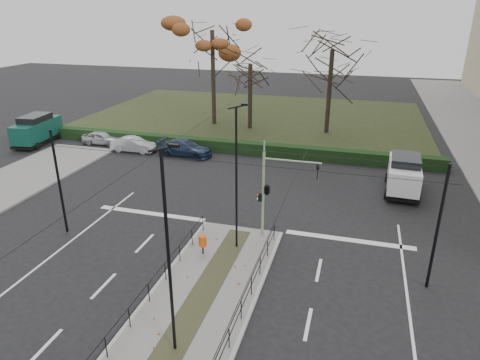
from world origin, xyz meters
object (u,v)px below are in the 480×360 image
(streetlamp_median_far, at_px, (237,178))
(green_van, at_px, (37,129))
(rust_tree, at_px, (212,30))
(streetlamp_median_near, at_px, (169,254))
(bare_tree_near, at_px, (250,69))
(parked_car_third, at_px, (185,148))
(litter_bin, at_px, (203,241))
(parked_car_second, at_px, (134,145))
(white_van, at_px, (404,173))
(parked_car_first, at_px, (101,138))
(bare_tree_center, at_px, (332,56))
(traffic_light, at_px, (268,188))

(streetlamp_median_far, distance_m, green_van, 27.00)
(rust_tree, bearing_deg, streetlamp_median_far, -68.35)
(streetlamp_median_near, xyz_separation_m, bare_tree_near, (-5.38, 31.54, 2.03))
(streetlamp_median_near, bearing_deg, parked_car_third, 111.71)
(litter_bin, relative_size, streetlamp_median_far, 0.14)
(litter_bin, distance_m, parked_car_second, 18.89)
(parked_car_second, bearing_deg, white_van, -99.78)
(green_van, bearing_deg, streetlamp_median_near, -42.00)
(parked_car_first, xyz_separation_m, parked_car_third, (8.89, -1.00, 0.08))
(white_van, relative_size, green_van, 0.88)
(green_van, xyz_separation_m, bare_tree_center, (25.82, 11.13, 6.27))
(streetlamp_median_far, bearing_deg, parked_car_first, 140.09)
(streetlamp_median_near, bearing_deg, traffic_light, 81.36)
(streetlamp_median_far, bearing_deg, white_van, 49.82)
(streetlamp_median_near, xyz_separation_m, streetlamp_median_far, (0.14, 7.66, -0.15))
(streetlamp_median_far, distance_m, rust_tree, 27.03)
(parked_car_third, bearing_deg, bare_tree_near, -14.55)
(white_van, relative_size, bare_tree_near, 0.57)
(bare_tree_center, xyz_separation_m, bare_tree_near, (-7.97, -0.50, -1.46))
(green_van, relative_size, rust_tree, 0.45)
(parked_car_second, xyz_separation_m, parked_car_third, (4.84, 0.21, 0.04))
(traffic_light, distance_m, bare_tree_near, 23.45)
(parked_car_first, xyz_separation_m, parked_car_second, (4.05, -1.21, 0.04))
(parked_car_second, height_order, parked_car_third, parked_car_third)
(parked_car_second, height_order, green_van, green_van)
(traffic_light, height_order, parked_car_second, traffic_light)
(traffic_light, relative_size, bare_tree_center, 0.45)
(streetlamp_median_near, bearing_deg, litter_bin, 101.61)
(streetlamp_median_near, bearing_deg, bare_tree_center, 85.38)
(streetlamp_median_far, distance_m, bare_tree_near, 24.61)
(parked_car_second, relative_size, rust_tree, 0.31)
(parked_car_first, relative_size, parked_car_third, 0.75)
(bare_tree_near, bearing_deg, white_van, -42.78)
(white_van, xyz_separation_m, rust_tree, (-18.64, 14.00, 8.48))
(streetlamp_median_near, bearing_deg, bare_tree_near, 99.68)
(parked_car_first, height_order, white_van, white_van)
(streetlamp_median_far, bearing_deg, green_van, 150.44)
(litter_bin, relative_size, parked_car_second, 0.26)
(parked_car_second, distance_m, parked_car_third, 4.85)
(streetlamp_median_near, distance_m, streetlamp_median_far, 7.66)
(litter_bin, relative_size, bare_tree_near, 0.12)
(parked_car_first, bearing_deg, streetlamp_median_near, -146.68)
(streetlamp_median_near, height_order, bare_tree_center, bare_tree_center)
(streetlamp_median_near, xyz_separation_m, parked_car_first, (-17.37, 22.30, -3.58))
(bare_tree_center, bearing_deg, litter_bin, -98.73)
(white_van, xyz_separation_m, green_van, (-32.27, 2.72, 0.06))
(streetlamp_median_near, distance_m, parked_car_second, 25.19)
(traffic_light, xyz_separation_m, streetlamp_median_far, (-1.27, -1.68, 1.06))
(parked_car_second, distance_m, green_van, 9.94)
(traffic_light, height_order, streetlamp_median_near, streetlamp_median_near)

